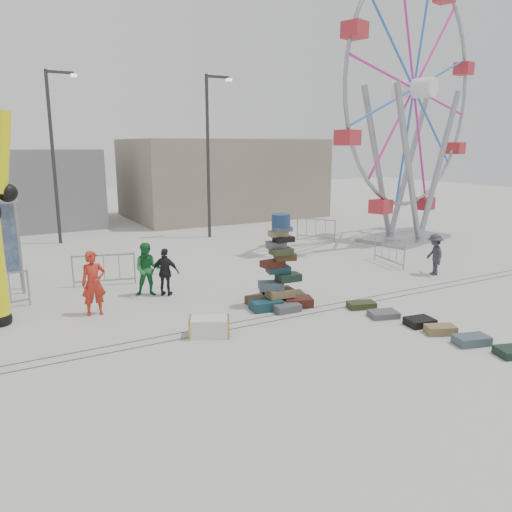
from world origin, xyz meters
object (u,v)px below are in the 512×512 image
ferris_wheel (412,109)px  barricade_dummy_c (104,270)px  barricade_wheel_back (316,229)px  pedestrian_grey (435,255)px  lamp_post_left (55,149)px  pedestrian_red (94,283)px  suitcase_tower (279,281)px  pedestrian_green (147,269)px  pedestrian_black (166,272)px  lamp_post_right (210,148)px  steamer_trunk (209,327)px  barricade_wheel_front (389,251)px

ferris_wheel → barricade_dummy_c: bearing=169.5°
barricade_wheel_back → pedestrian_grey: pedestrian_grey is taller
lamp_post_left → pedestrian_red: 12.08m
suitcase_tower → pedestrian_green: 4.22m
pedestrian_grey → pedestrian_black: bearing=-80.0°
pedestrian_black → lamp_post_left: bearing=-40.7°
lamp_post_right → suitcase_tower: bearing=-104.0°
lamp_post_right → pedestrian_red: (-7.76, -9.51, -3.57)m
suitcase_tower → ferris_wheel: (10.97, 5.92, 5.54)m
barricade_dummy_c → pedestrian_green: 2.08m
steamer_trunk → pedestrian_grey: size_ratio=0.66×
pedestrian_grey → barricade_dummy_c: bearing=-88.3°
barricade_dummy_c → barricade_wheel_back: bearing=30.6°
ferris_wheel → pedestrian_black: 15.03m
lamp_post_left → barricade_dummy_c: (0.13, -8.63, -3.93)m
pedestrian_black → steamer_trunk: bearing=128.1°
lamp_post_left → suitcase_tower: lamp_post_left is taller
ferris_wheel → pedestrian_green: size_ratio=7.54×
lamp_post_right → pedestrian_red: 12.78m
steamer_trunk → pedestrian_green: 4.14m
steamer_trunk → barricade_dummy_c: 6.05m
pedestrian_red → suitcase_tower: bearing=-18.3°
barricade_wheel_front → pedestrian_green: pedestrian_green is taller
pedestrian_green → pedestrian_black: bearing=-8.5°
barricade_dummy_c → pedestrian_red: size_ratio=1.10×
lamp_post_left → barricade_wheel_front: lamp_post_left is taller
barricade_wheel_back → pedestrian_green: (-10.11, -5.11, 0.30)m
lamp_post_right → pedestrian_black: lamp_post_right is taller
suitcase_tower → pedestrian_grey: size_ratio=1.80×
lamp_post_right → lamp_post_left: 7.28m
pedestrian_red → pedestrian_grey: bearing=-5.3°
suitcase_tower → ferris_wheel: bearing=38.7°
steamer_trunk → barricade_dummy_c: size_ratio=0.50×
pedestrian_red → lamp_post_right: bearing=52.7°
barricade_wheel_back → pedestrian_black: 11.02m
steamer_trunk → barricade_wheel_front: 9.98m
pedestrian_green → barricade_wheel_front: bearing=17.1°
pedestrian_green → pedestrian_red: bearing=-130.0°
pedestrian_red → pedestrian_green: bearing=31.6°
lamp_post_left → barricade_wheel_front: size_ratio=4.00×
lamp_post_left → pedestrian_grey: (11.02, -12.99, -3.72)m
pedestrian_red → pedestrian_black: 2.48m
suitcase_tower → pedestrian_green: bearing=147.5°
suitcase_tower → barricade_dummy_c: size_ratio=1.37×
pedestrian_grey → pedestrian_green: bearing=-80.9°
lamp_post_left → pedestrian_grey: lamp_post_left is taller
pedestrian_red → pedestrian_grey: 11.87m
pedestrian_red → barricade_dummy_c: bearing=74.7°
ferris_wheel → barricade_dummy_c: ferris_wheel is taller
pedestrian_red → pedestrian_black: (2.34, 0.79, -0.15)m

